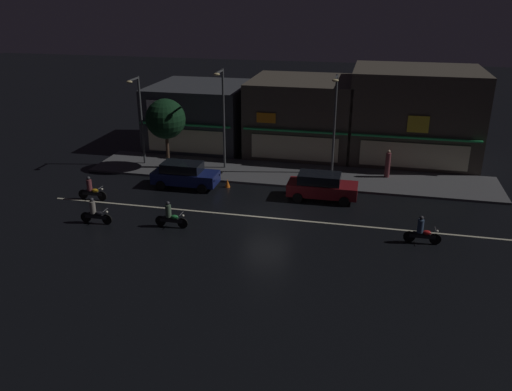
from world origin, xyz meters
TOP-DOWN VIEW (x-y plane):
  - ground_plane at (0.00, 0.00)m, footprint 140.00×140.00m
  - lane_divider_stripe at (0.00, 0.00)m, footprint 26.97×0.16m
  - sidewalk_far at (0.00, 7.58)m, footprint 28.39×4.87m
  - storefront_left_block at (-8.52, 13.94)m, footprint 7.64×8.02m
  - storefront_center_block at (8.52, 13.80)m, footprint 9.32×7.72m
  - storefront_right_block at (-0.00, 13.87)m, footprint 8.10×7.87m
  - streetlamp_west at (-10.89, 7.30)m, footprint 0.44×1.64m
  - streetlamp_mid at (-4.76, 7.65)m, footprint 0.44×1.64m
  - streetlamp_east at (2.96, 8.20)m, footprint 0.44×1.64m
  - pedestrian_on_sidewalk at (6.76, 8.35)m, footprint 0.35×0.35m
  - street_tree at (-8.75, 6.92)m, footprint 2.83×2.83m
  - parked_car_near_kerb at (-6.32, 3.74)m, footprint 4.30×1.98m
  - parked_car_trailing at (2.74, 3.57)m, footprint 4.30×1.98m
  - motorcycle_lead at (-11.22, 0.31)m, footprint 1.90×0.60m
  - motorcycle_following at (-4.92, -2.41)m, footprint 1.90×0.60m
  - motorcycle_opposite_lane at (8.45, -1.38)m, footprint 1.90×0.60m
  - motorcycle_trailing_far at (-9.22, -2.87)m, footprint 1.90×0.60m
  - traffic_cone at (-3.56, 4.31)m, footprint 0.36×0.36m

SIDE VIEW (x-z plane):
  - ground_plane at x=0.00m, z-range 0.00..0.00m
  - lane_divider_stripe at x=0.00m, z-range 0.00..0.01m
  - sidewalk_far at x=0.00m, z-range 0.00..0.14m
  - traffic_cone at x=-3.56m, z-range 0.00..0.55m
  - motorcycle_lead at x=-11.22m, z-range -0.13..1.39m
  - motorcycle_following at x=-4.92m, z-range -0.13..1.39m
  - motorcycle_opposite_lane at x=8.45m, z-range -0.13..1.39m
  - motorcycle_trailing_far at x=-9.22m, z-range -0.13..1.39m
  - parked_car_near_kerb at x=-6.32m, z-range 0.03..1.70m
  - parked_car_trailing at x=2.74m, z-range 0.03..1.70m
  - pedestrian_on_sidewalk at x=6.76m, z-range 0.08..2.02m
  - storefront_left_block at x=-8.52m, z-range 0.00..5.00m
  - storefront_right_block at x=0.00m, z-range 0.00..5.76m
  - storefront_center_block at x=8.52m, z-range 0.00..6.84m
  - street_tree at x=-8.75m, z-range 1.23..6.25m
  - streetlamp_west at x=-10.89m, z-range 0.76..7.18m
  - streetlamp_east at x=2.96m, z-range 0.77..7.65m
  - streetlamp_mid at x=-4.76m, z-range 0.78..7.86m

